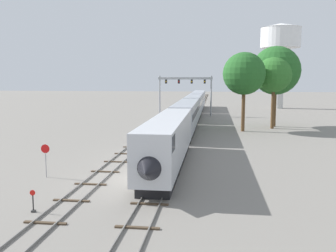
{
  "coord_description": "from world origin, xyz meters",
  "views": [
    {
      "loc": [
        6.24,
        -29.63,
        8.51
      ],
      "look_at": [
        1.0,
        12.0,
        3.0
      ],
      "focal_mm": 39.43,
      "sensor_mm": 36.0,
      "label": 1
    }
  ],
  "objects_px": {
    "signal_gantry": "(185,87)",
    "trackside_tree_right": "(244,74)",
    "passenger_train": "(191,110)",
    "trackside_tree_left": "(274,75)",
    "stop_sign": "(46,156)",
    "switch_stand": "(33,204)",
    "water_tower": "(280,41)",
    "trackside_tree_mid": "(276,71)"
  },
  "relations": [
    {
      "from": "water_tower",
      "to": "trackside_tree_left",
      "type": "xyz_separation_m",
      "value": [
        -8.01,
        -42.95,
        -9.52
      ]
    },
    {
      "from": "water_tower",
      "to": "trackside_tree_right",
      "type": "xyz_separation_m",
      "value": [
        -13.16,
        -46.85,
        -9.38
      ]
    },
    {
      "from": "switch_stand",
      "to": "stop_sign",
      "type": "distance_m",
      "value": 8.59
    },
    {
      "from": "passenger_train",
      "to": "stop_sign",
      "type": "height_order",
      "value": "passenger_train"
    },
    {
      "from": "signal_gantry",
      "to": "trackside_tree_left",
      "type": "relative_size",
      "value": 1.01
    },
    {
      "from": "switch_stand",
      "to": "trackside_tree_right",
      "type": "bearing_deg",
      "value": 67.33
    },
    {
      "from": "water_tower",
      "to": "stop_sign",
      "type": "height_order",
      "value": "water_tower"
    },
    {
      "from": "passenger_train",
      "to": "switch_stand",
      "type": "relative_size",
      "value": 60.63
    },
    {
      "from": "water_tower",
      "to": "stop_sign",
      "type": "distance_m",
      "value": 85.01
    },
    {
      "from": "signal_gantry",
      "to": "stop_sign",
      "type": "distance_m",
      "value": 53.73
    },
    {
      "from": "trackside_tree_right",
      "to": "trackside_tree_left",
      "type": "bearing_deg",
      "value": 37.12
    },
    {
      "from": "passenger_train",
      "to": "signal_gantry",
      "type": "xyz_separation_m",
      "value": [
        -2.25,
        14.72,
        3.91
      ]
    },
    {
      "from": "water_tower",
      "to": "trackside_tree_mid",
      "type": "distance_m",
      "value": 41.97
    },
    {
      "from": "stop_sign",
      "to": "trackside_tree_right",
      "type": "bearing_deg",
      "value": 58.02
    },
    {
      "from": "signal_gantry",
      "to": "water_tower",
      "type": "relative_size",
      "value": 0.52
    },
    {
      "from": "water_tower",
      "to": "stop_sign",
      "type": "relative_size",
      "value": 8.08
    },
    {
      "from": "signal_gantry",
      "to": "water_tower",
      "type": "distance_m",
      "value": 36.17
    },
    {
      "from": "signal_gantry",
      "to": "trackside_tree_mid",
      "type": "bearing_deg",
      "value": -44.03
    },
    {
      "from": "stop_sign",
      "to": "signal_gantry",
      "type": "bearing_deg",
      "value": 81.68
    },
    {
      "from": "water_tower",
      "to": "trackside_tree_right",
      "type": "relative_size",
      "value": 1.86
    },
    {
      "from": "signal_gantry",
      "to": "trackside_tree_right",
      "type": "xyz_separation_m",
      "value": [
        11.07,
        -22.82,
        2.61
      ]
    },
    {
      "from": "signal_gantry",
      "to": "switch_stand",
      "type": "xyz_separation_m",
      "value": [
        -4.85,
        -60.94,
        -5.99
      ]
    },
    {
      "from": "passenger_train",
      "to": "trackside_tree_right",
      "type": "height_order",
      "value": "trackside_tree_right"
    },
    {
      "from": "signal_gantry",
      "to": "passenger_train",
      "type": "bearing_deg",
      "value": -81.31
    },
    {
      "from": "switch_stand",
      "to": "trackside_tree_mid",
      "type": "bearing_deg",
      "value": 63.97
    },
    {
      "from": "signal_gantry",
      "to": "stop_sign",
      "type": "bearing_deg",
      "value": -98.32
    },
    {
      "from": "water_tower",
      "to": "stop_sign",
      "type": "xyz_separation_m",
      "value": [
        -31.99,
        -76.99,
        -16.63
      ]
    },
    {
      "from": "passenger_train",
      "to": "stop_sign",
      "type": "xyz_separation_m",
      "value": [
        -10.0,
        -38.25,
        -0.73
      ]
    },
    {
      "from": "signal_gantry",
      "to": "switch_stand",
      "type": "bearing_deg",
      "value": -94.55
    },
    {
      "from": "stop_sign",
      "to": "trackside_tree_mid",
      "type": "height_order",
      "value": "trackside_tree_mid"
    },
    {
      "from": "stop_sign",
      "to": "trackside_tree_mid",
      "type": "distance_m",
      "value": 44.83
    },
    {
      "from": "signal_gantry",
      "to": "trackside_tree_right",
      "type": "distance_m",
      "value": 25.5
    },
    {
      "from": "trackside_tree_mid",
      "to": "passenger_train",
      "type": "bearing_deg",
      "value": 173.61
    },
    {
      "from": "passenger_train",
      "to": "water_tower",
      "type": "xyz_separation_m",
      "value": [
        21.99,
        38.74,
        15.9
      ]
    },
    {
      "from": "passenger_train",
      "to": "trackside_tree_left",
      "type": "xyz_separation_m",
      "value": [
        13.98,
        -4.2,
        6.38
      ]
    },
    {
      "from": "trackside_tree_right",
      "to": "switch_stand",
      "type": "bearing_deg",
      "value": -112.67
    },
    {
      "from": "passenger_train",
      "to": "switch_stand",
      "type": "bearing_deg",
      "value": -98.73
    },
    {
      "from": "signal_gantry",
      "to": "trackside_tree_left",
      "type": "bearing_deg",
      "value": -49.38
    },
    {
      "from": "passenger_train",
      "to": "water_tower",
      "type": "relative_size",
      "value": 3.8
    },
    {
      "from": "signal_gantry",
      "to": "trackside_tree_mid",
      "type": "height_order",
      "value": "trackside_tree_mid"
    },
    {
      "from": "passenger_train",
      "to": "trackside_tree_right",
      "type": "xyz_separation_m",
      "value": [
        8.82,
        -8.1,
        6.52
      ]
    },
    {
      "from": "signal_gantry",
      "to": "trackside_tree_left",
      "type": "xyz_separation_m",
      "value": [
        16.23,
        -18.92,
        2.47
      ]
    }
  ]
}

